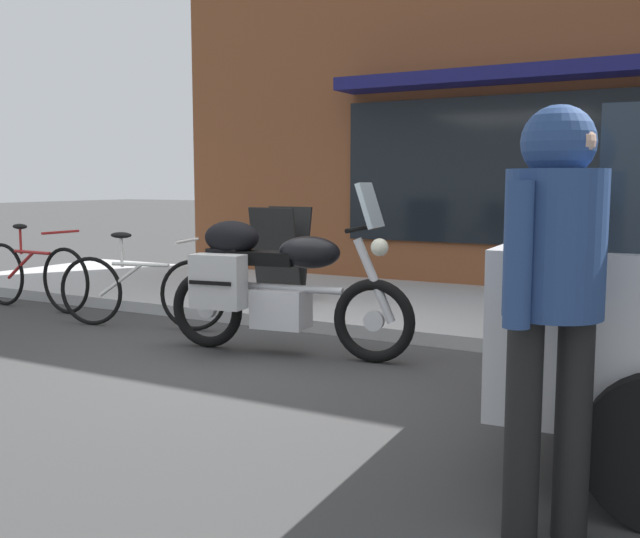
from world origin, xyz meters
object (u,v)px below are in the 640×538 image
(parked_bicycle, at_px, (140,290))
(sandwich_board_sign, at_px, (281,254))
(pedestrian_walking, at_px, (554,271))
(touring_motorcycle, at_px, (271,281))
(second_bicycle_by_cafe, at_px, (33,275))

(parked_bicycle, distance_m, sandwich_board_sign, 1.61)
(pedestrian_walking, xyz_separation_m, sandwich_board_sign, (-3.67, 3.84, -0.44))
(touring_motorcycle, xyz_separation_m, sandwich_board_sign, (-0.99, 1.72, 0.02))
(touring_motorcycle, distance_m, pedestrian_walking, 3.45)
(sandwich_board_sign, height_order, second_bicycle_by_cafe, sandwich_board_sign)
(sandwich_board_sign, xyz_separation_m, second_bicycle_by_cafe, (-2.49, -1.21, -0.25))
(sandwich_board_sign, bearing_deg, touring_motorcycle, -60.02)
(touring_motorcycle, bearing_deg, parked_bicycle, 170.06)
(sandwich_board_sign, bearing_deg, second_bicycle_by_cafe, -154.12)
(touring_motorcycle, distance_m, sandwich_board_sign, 1.98)
(parked_bicycle, relative_size, sandwich_board_sign, 1.70)
(touring_motorcycle, distance_m, parked_bicycle, 1.75)
(second_bicycle_by_cafe, bearing_deg, pedestrian_walking, -23.09)
(sandwich_board_sign, bearing_deg, parked_bicycle, -116.76)
(touring_motorcycle, relative_size, second_bicycle_by_cafe, 1.21)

